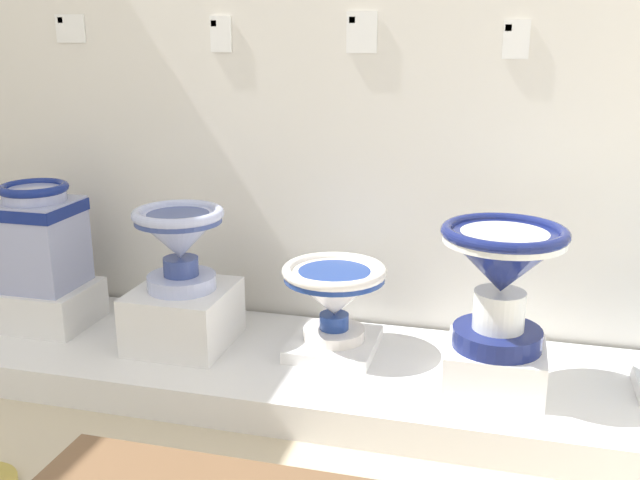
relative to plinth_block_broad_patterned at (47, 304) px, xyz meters
The scene contains 14 objects.
wall_back 1.82m from the plinth_block_broad_patterned, 17.53° to the left, with size 4.05×0.06×2.89m, color silver.
display_platform 1.29m from the plinth_block_broad_patterned, ahead, with size 3.13×0.78×0.13m, color white.
plinth_block_broad_patterned is the anchor object (origin of this frame).
antique_toilet_broad_patterned 0.32m from the plinth_block_broad_patterned, ahead, with size 0.31×0.30×0.44m.
plinth_block_rightmost 0.66m from the plinth_block_broad_patterned, ahead, with size 0.37×0.40×0.23m, color white.
antique_toilet_rightmost 0.75m from the plinth_block_broad_patterned, ahead, with size 0.36×0.36×0.33m.
plinth_block_central_ornate 1.26m from the plinth_block_broad_patterned, ahead, with size 0.33×0.36×0.05m, color white.
antique_toilet_central_ornate 1.27m from the plinth_block_broad_patterned, ahead, with size 0.41×0.41×0.30m.
plinth_block_tall_cobalt 1.88m from the plinth_block_broad_patterned, ahead, with size 0.34×0.31×0.16m, color white.
antique_toilet_tall_cobalt 1.92m from the plinth_block_broad_patterned, ahead, with size 0.42×0.42×0.43m.
info_placard_first 1.20m from the plinth_block_broad_patterned, 90.36° to the left, with size 0.14×0.01×0.12m.
info_placard_second 1.37m from the plinth_block_broad_patterned, 27.90° to the left, with size 0.09×0.01×0.14m.
info_placard_third 1.75m from the plinth_block_broad_patterned, 15.99° to the left, with size 0.12×0.01×0.16m.
info_placard_fourth 2.20m from the plinth_block_broad_patterned, 11.15° to the left, with size 0.10×0.01×0.14m.
Camera 1 is at (2.52, -0.24, 1.35)m, focal length 40.57 mm.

